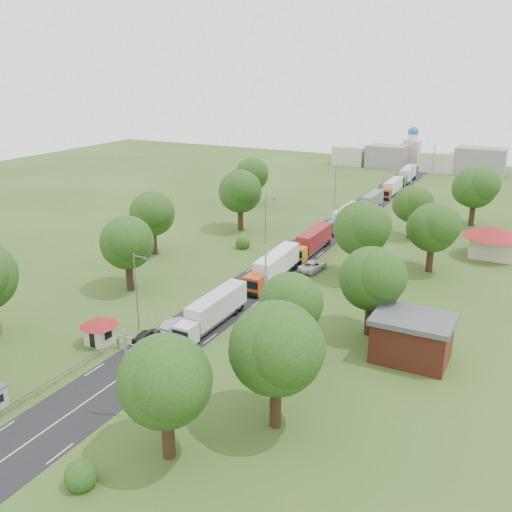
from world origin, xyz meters
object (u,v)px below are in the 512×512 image
Objects in this scene: boom_barrier at (140,348)px; car_lane_mid at (174,325)px; info_sign at (360,217)px; guard_booth at (99,327)px; truck_0 at (213,310)px; pedestrian_near at (133,353)px; car_lane_front at (147,336)px.

car_lane_mid is (-0.25, 7.00, -0.17)m from boom_barrier.
info_sign is 0.93× the size of car_lane_mid.
truck_0 is at bearing 48.19° from guard_booth.
car_lane_mid is (-3.63, -3.30, -1.34)m from truck_0.
truck_0 is (3.38, 10.31, 1.17)m from boom_barrier.
car_lane_mid is 8.48m from pedestrian_near.
car_lane_front is at bearing -123.45° from truck_0.
pedestrian_near is (1.58, -4.53, 0.21)m from car_lane_front.
pedestrian_near is (-3.21, -11.77, -1.16)m from truck_0.
guard_booth is 6.31m from pedestrian_near.
info_sign reaches higher than truck_0.
info_sign reaches higher than pedestrian_near.
car_lane_mid reaches higher than car_lane_front.
guard_booth is at bearing 148.84° from pedestrian_near.
car_lane_front is 0.92× the size of car_lane_mid.
truck_0 is 7.78× the size of pedestrian_near.
car_lane_front is 4.80m from pedestrian_near.
car_lane_front is at bearing 91.70° from pedestrian_near.
boom_barrier is at bearing 79.10° from pedestrian_near.
pedestrian_near is (-6.39, -61.46, -2.10)m from info_sign.
boom_barrier is 2.10× the size of guard_booth.
pedestrian_near is at bearing -95.93° from info_sign.
car_lane_mid is (-6.81, -53.00, -2.28)m from info_sign.
guard_booth is 0.31× the size of truck_0.
boom_barrier is 60.39m from info_sign.
pedestrian_near is at bearing 94.56° from car_lane_mid.
guard_booth is 9.08m from car_lane_mid.
truck_0 is (-3.18, -49.69, -0.94)m from info_sign.
info_sign reaches higher than guard_booth.
pedestrian_near is (0.42, -8.47, 0.18)m from car_lane_mid.
guard_booth is at bearing -101.68° from info_sign.
boom_barrier is 0.66× the size of truck_0.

